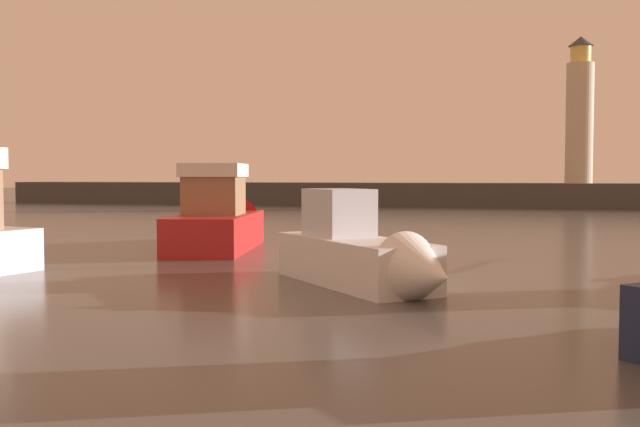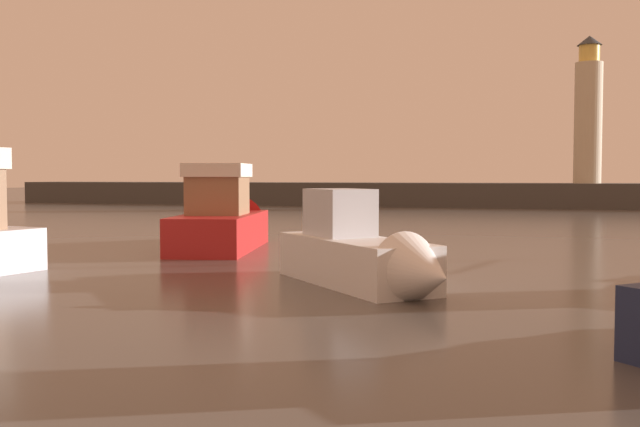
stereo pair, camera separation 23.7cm
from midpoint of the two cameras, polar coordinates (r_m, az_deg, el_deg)
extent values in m
plane|color=#4C4742|center=(34.23, 10.02, -1.66)|extent=(220.00, 220.00, 0.00)
cube|color=#423F3D|center=(65.91, 12.96, 1.42)|extent=(91.20, 5.47, 2.08)
cylinder|color=beige|center=(66.10, 20.20, 6.60)|extent=(2.26, 2.26, 10.12)
cylinder|color=#F2CC59|center=(66.74, 20.29, 11.55)|extent=(1.69, 1.69, 1.42)
cone|color=#33383D|center=(66.92, 20.30, 12.49)|extent=(2.03, 2.03, 0.81)
cube|color=white|center=(18.45, 3.04, -3.73)|extent=(4.91, 5.18, 1.16)
cone|color=white|center=(15.80, 8.54, -4.67)|extent=(2.36, 2.35, 1.72)
cube|color=silver|center=(19.05, 1.90, 0.08)|extent=(2.16, 2.19, 1.22)
cube|color=#B21E1E|center=(27.28, -7.49, -1.42)|extent=(3.78, 6.98, 1.32)
cone|color=#B21E1E|center=(31.12, -5.95, -0.75)|extent=(2.83, 2.71, 2.43)
cube|color=#8C6647|center=(26.81, -7.70, 1.38)|extent=(2.32, 2.43, 1.37)
cube|color=silver|center=(26.80, -7.71, 3.35)|extent=(2.55, 2.68, 0.48)
camera|label=1|loc=(0.12, -89.61, 0.02)|focal=41.21mm
camera|label=2|loc=(0.12, 90.39, -0.02)|focal=41.21mm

